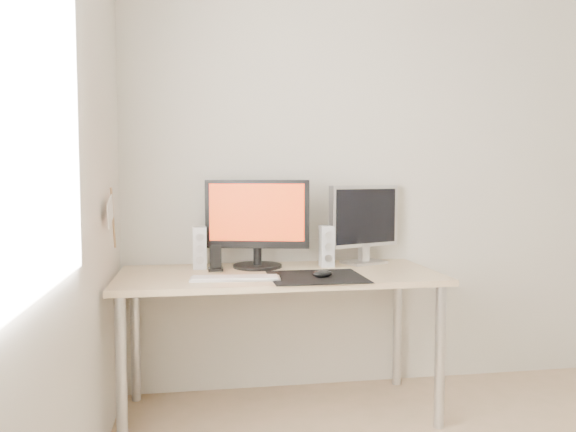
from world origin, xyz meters
TOP-DOWN VIEW (x-y plane):
  - wall_back at (0.00, 1.75)m, footprint 3.50×0.00m
  - wall_left at (-1.75, 0.00)m, footprint 0.00×3.50m
  - window_pane at (-1.74, 0.00)m, footprint 0.00×1.30m
  - mousepad at (-0.77, 1.22)m, footprint 0.45×0.40m
  - mouse at (-0.75, 1.19)m, footprint 0.10×0.06m
  - desk at (-0.93, 1.38)m, footprint 1.60×0.70m
  - main_monitor at (-1.02, 1.54)m, footprint 0.55×0.31m
  - second_monitor at (-0.42, 1.59)m, footprint 0.43×0.23m
  - speaker_left at (-1.32, 1.56)m, footprint 0.07×0.09m
  - speaker_right at (-0.65, 1.52)m, footprint 0.07×0.09m
  - keyboard at (-1.16, 1.21)m, footprint 0.43×0.15m
  - phone_dock at (-1.24, 1.48)m, footprint 0.08×0.06m
  - pennant at (-1.72, 1.24)m, footprint 0.01×0.23m

SIDE VIEW (x-z plane):
  - desk at x=-0.93m, z-range 0.29..1.02m
  - mousepad at x=-0.77m, z-range 0.73..0.73m
  - keyboard at x=-1.16m, z-range 0.73..0.75m
  - mouse at x=-0.75m, z-range 0.73..0.77m
  - phone_dock at x=-1.24m, z-range 0.70..0.84m
  - speaker_left at x=-1.32m, z-range 0.73..0.95m
  - speaker_right at x=-0.65m, z-range 0.73..0.95m
  - second_monitor at x=-0.42m, z-range 0.75..1.19m
  - main_monitor at x=-1.02m, z-range 0.75..1.22m
  - pennant at x=-1.72m, z-range 0.90..1.19m
  - wall_back at x=0.00m, z-range -0.50..3.00m
  - wall_left at x=-1.75m, z-range -0.50..3.00m
  - window_pane at x=-1.74m, z-range 0.85..2.15m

